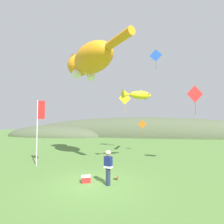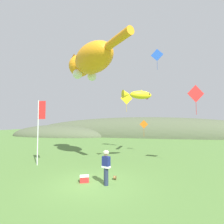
# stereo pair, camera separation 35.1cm
# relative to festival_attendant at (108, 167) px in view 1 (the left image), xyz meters

# --- Properties ---
(ground_plane) EXTENTS (120.00, 120.00, 0.00)m
(ground_plane) POSITION_rel_festival_attendant_xyz_m (-0.71, 0.05, -0.95)
(ground_plane) COLOR #517A38
(distant_hill_ridge) EXTENTS (61.19, 13.56, 8.87)m
(distant_hill_ridge) POSITION_rel_festival_attendant_xyz_m (-4.18, 31.05, -0.95)
(distant_hill_ridge) COLOR #4C563D
(distant_hill_ridge) RESTS_ON ground
(festival_attendant) EXTENTS (0.49, 0.39, 1.77)m
(festival_attendant) POSITION_rel_festival_attendant_xyz_m (0.00, 0.00, 0.00)
(festival_attendant) COLOR #232D47
(festival_attendant) RESTS_ON ground
(kite_spool) EXTENTS (0.14, 0.23, 0.23)m
(kite_spool) POSITION_rel_festival_attendant_xyz_m (0.24, 0.97, -0.84)
(kite_spool) COLOR olive
(kite_spool) RESTS_ON ground
(picnic_cooler) EXTENTS (0.58, 0.50, 0.36)m
(picnic_cooler) POSITION_rel_festival_attendant_xyz_m (-1.28, 0.15, -0.77)
(picnic_cooler) COLOR red
(picnic_cooler) RESTS_ON ground
(festival_banner_pole) EXTENTS (0.66, 0.08, 4.96)m
(festival_banner_pole) POSITION_rel_festival_attendant_xyz_m (-6.14, 2.79, 2.29)
(festival_banner_pole) COLOR silver
(festival_banner_pole) RESTS_ON ground
(kite_giant_cat) EXTENTS (7.38, 7.18, 2.90)m
(kite_giant_cat) POSITION_rel_festival_attendant_xyz_m (-3.15, 5.55, 7.81)
(kite_giant_cat) COLOR orange
(kite_fish_windsock) EXTENTS (2.52, 1.90, 0.78)m
(kite_fish_windsock) POSITION_rel_festival_attendant_xyz_m (1.14, 5.22, 4.54)
(kite_fish_windsock) COLOR yellow
(kite_tube_streamer) EXTENTS (0.44, 2.96, 0.44)m
(kite_tube_streamer) POSITION_rel_festival_attendant_xyz_m (1.62, 9.17, 5.02)
(kite_tube_streamer) COLOR #8C268C
(kite_diamond_gold) EXTENTS (1.35, 0.74, 2.43)m
(kite_diamond_gold) POSITION_rel_festival_attendant_xyz_m (-0.91, 12.07, 5.23)
(kite_diamond_gold) COLOR yellow
(kite_diamond_red) EXTENTS (1.23, 0.45, 2.20)m
(kite_diamond_red) POSITION_rel_festival_attendant_xyz_m (5.43, 5.01, 4.40)
(kite_diamond_red) COLOR red
(kite_diamond_blue) EXTENTS (1.23, 0.14, 2.13)m
(kite_diamond_blue) POSITION_rel_festival_attendant_xyz_m (2.75, 8.76, 9.02)
(kite_diamond_blue) COLOR blue
(kite_diamond_orange) EXTENTS (0.95, 0.15, 1.86)m
(kite_diamond_orange) POSITION_rel_festival_attendant_xyz_m (1.22, 10.89, 2.06)
(kite_diamond_orange) COLOR orange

